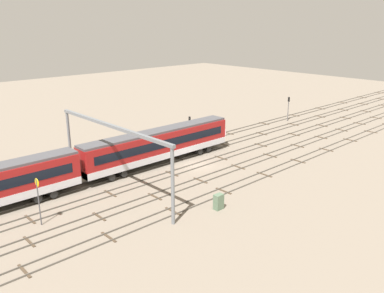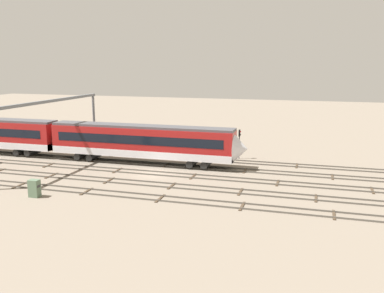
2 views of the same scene
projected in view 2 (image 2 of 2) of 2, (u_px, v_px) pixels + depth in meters
ground_plane at (154, 174)px, 49.60m from camera, size 204.81×204.81×0.00m
track_near_foreground at (122, 194)px, 41.58m from camera, size 188.81×2.40×0.16m
track_second_near at (140, 183)px, 45.58m from camera, size 188.81×2.40×0.16m
track_middle at (154, 173)px, 49.59m from camera, size 188.81×2.40×0.16m
track_with_train at (167, 165)px, 53.59m from camera, size 188.81×2.40×0.16m
track_far_background at (177, 158)px, 57.59m from camera, size 188.81×2.40×0.16m
overhead_gantry at (50, 115)px, 52.11m from camera, size 0.40×21.77×8.26m
signal_light_trackside_departure at (239, 140)px, 56.66m from camera, size 0.31×0.32×3.96m
relay_cabinet at (34, 188)px, 40.91m from camera, size 1.02×0.71×1.71m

